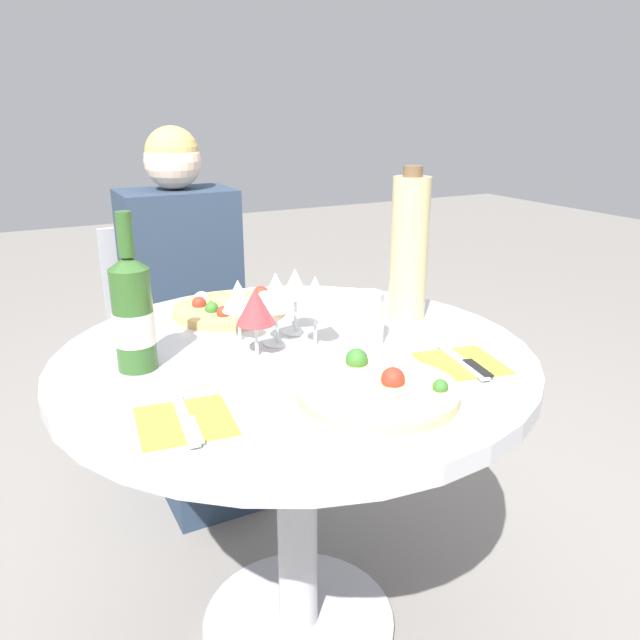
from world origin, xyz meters
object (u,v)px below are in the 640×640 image
Objects in this scene: chair_behind_diner at (182,351)px; wine_bottle at (133,313)px; tall_carafe at (409,248)px; dining_table at (296,411)px; seated_diner at (193,338)px; pizza_large at (378,389)px.

wine_bottle reaches higher than chair_behind_diner.
tall_carafe is (0.35, -0.82, 0.49)m from chair_behind_diner.
chair_behind_diner is 2.74× the size of wine_bottle.
dining_table is 2.78× the size of tall_carafe.
tall_carafe is (0.35, -0.67, 0.39)m from seated_diner.
tall_carafe is at bearing 113.10° from chair_behind_diner.
dining_table is 0.31m from pizza_large.
dining_table is 3.48× the size of pizza_large.
chair_behind_diner is 1.01m from tall_carafe.
tall_carafe reaches higher than chair_behind_diner.
dining_table is at bearing 90.77° from chair_behind_diner.
chair_behind_diner is (-0.01, 0.89, -0.18)m from dining_table.
pizza_large is at bearing -82.01° from dining_table.
wine_bottle is 0.65m from tall_carafe.
chair_behind_diner is at bearing 113.10° from tall_carafe.
wine_bottle is (-0.30, -0.84, 0.43)m from chair_behind_diner.
wine_bottle is at bearing -178.37° from tall_carafe.
chair_behind_diner reaches higher than dining_table.
tall_carafe is at bearing 48.62° from pizza_large.
seated_diner is at bearing 90.00° from chair_behind_diner.
chair_behind_diner is at bearing 90.77° from dining_table.
wine_bottle is at bearing 70.21° from chair_behind_diner.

